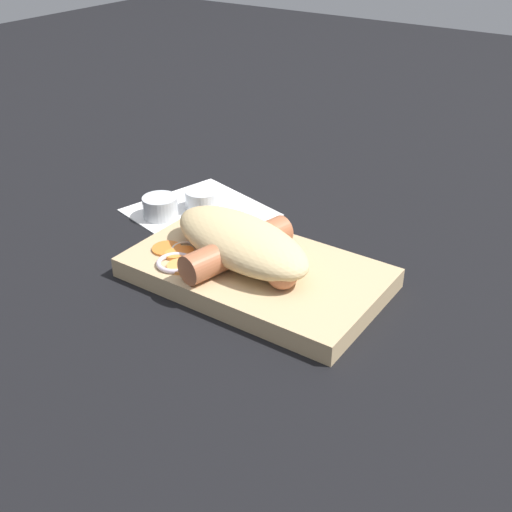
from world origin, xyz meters
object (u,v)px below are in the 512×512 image
food_tray (256,273)px  bread_roll (241,241)px  sausage (238,249)px  condiment_cup_far (160,209)px  condiment_cup_near (203,202)px

food_tray → bread_roll: (0.02, -0.00, 0.03)m
sausage → food_tray: bearing=-158.7°
sausage → condiment_cup_far: (0.17, -0.07, -0.03)m
food_tray → condiment_cup_near: (0.16, -0.11, 0.00)m
bread_roll → food_tray: bearing=178.3°
bread_roll → condiment_cup_far: (0.17, -0.06, -0.03)m
bread_roll → sausage: (-0.00, 0.01, -0.01)m
food_tray → sausage: bearing=21.3°
sausage → condiment_cup_near: 0.18m
food_tray → sausage: (0.02, 0.01, 0.03)m
condiment_cup_far → bread_roll: bearing=161.4°
condiment_cup_far → sausage: bearing=159.2°
bread_roll → condiment_cup_near: bearing=-37.2°
sausage → condiment_cup_far: 0.19m
sausage → bread_roll: bearing=-80.8°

